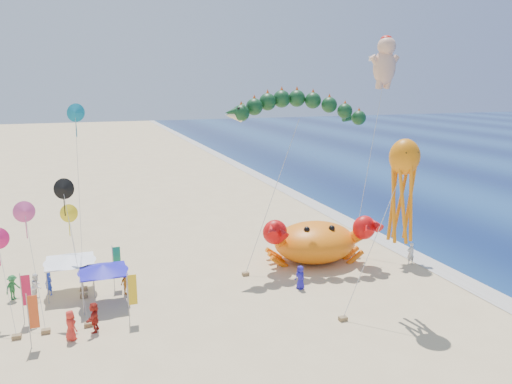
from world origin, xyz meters
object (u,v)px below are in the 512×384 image
cherub_kite (385,61)px  dragon_kite (298,112)px  crab_inflatable (316,241)px  octopus_kite (403,183)px  canopy_white (70,259)px  canopy_blue (103,268)px

cherub_kite → dragon_kite: bearing=-171.7°
crab_inflatable → cherub_kite: 16.13m
crab_inflatable → dragon_kite: (-1.22, 1.30, 10.21)m
octopus_kite → canopy_white: 22.59m
crab_inflatable → canopy_blue: (-16.52, -2.46, 0.68)m
canopy_blue → canopy_white: same height
dragon_kite → canopy_white: dragon_kite is taller
canopy_blue → canopy_white: size_ratio=0.93×
cherub_kite → canopy_blue: (-23.78, -4.99, -13.49)m
crab_inflatable → canopy_blue: bearing=-171.5°
octopus_kite → canopy_blue: octopus_kite is taller
canopy_white → cherub_kite: bearing=5.3°
octopus_kite → canopy_white: octopus_kite is taller
crab_inflatable → octopus_kite: size_ratio=0.83×
octopus_kite → canopy_blue: size_ratio=3.42×
crab_inflatable → cherub_kite: (7.26, 2.53, 14.18)m
canopy_blue → dragon_kite: bearing=13.8°
cherub_kite → octopus_kite: size_ratio=1.65×
dragon_kite → canopy_blue: (-15.30, -3.76, -9.52)m
crab_inflatable → octopus_kite: bearing=-84.4°
octopus_kite → canopy_blue: bearing=157.8°
crab_inflatable → octopus_kite: 11.64m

